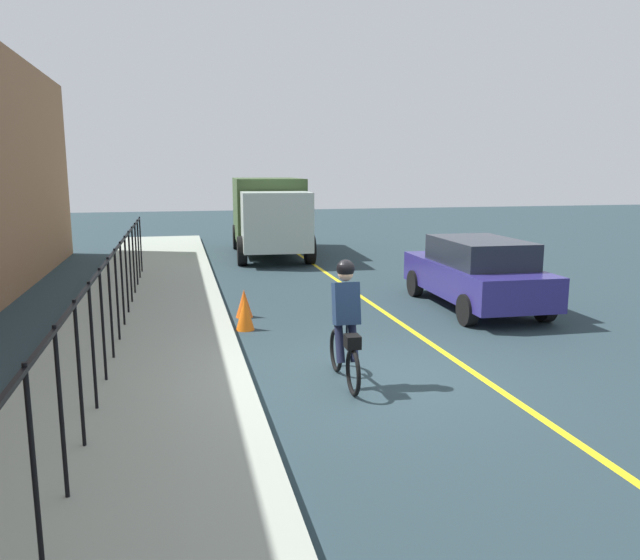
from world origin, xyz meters
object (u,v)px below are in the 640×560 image
object	(u,v)px
patrol_sedan	(476,272)
box_truck_background	(269,212)
cyclist_lead	(346,323)
traffic_cone_near	(244,303)
traffic_cone_far	(245,313)

from	to	relation	value
patrol_sedan	box_truck_background	distance (m)	10.46
cyclist_lead	patrol_sedan	xyz separation A→B (m)	(4.14, -4.17, -0.09)
box_truck_background	traffic_cone_near	distance (m)	9.90
patrol_sedan	traffic_cone_near	xyz separation A→B (m)	(0.32, 5.15, -0.53)
patrol_sedan	box_truck_background	world-z (taller)	box_truck_background
box_truck_background	patrol_sedan	bearing A→B (deg)	21.02
patrol_sedan	cyclist_lead	bearing A→B (deg)	136.56
traffic_cone_near	traffic_cone_far	world-z (taller)	traffic_cone_far
cyclist_lead	box_truck_background	size ratio (longest dim) A/B	0.27
patrol_sedan	traffic_cone_near	world-z (taller)	patrol_sedan
cyclist_lead	traffic_cone_far	world-z (taller)	cyclist_lead
cyclist_lead	traffic_cone_far	size ratio (longest dim) A/B	2.79
box_truck_background	traffic_cone_far	world-z (taller)	box_truck_background
cyclist_lead	patrol_sedan	world-z (taller)	cyclist_lead
traffic_cone_far	traffic_cone_near	bearing A→B (deg)	-5.26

